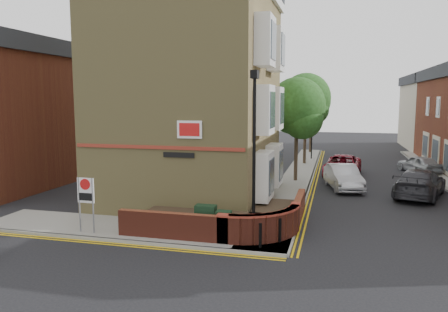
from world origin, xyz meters
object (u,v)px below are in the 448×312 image
lamppost (254,155)px  silver_car_near (343,177)px  utility_cabinet_large (206,220)px  zone_sign (86,195)px

lamppost → silver_car_near: bearing=73.2°
lamppost → utility_cabinet_large: size_ratio=5.25×
silver_car_near → zone_sign: bearing=-142.9°
zone_sign → silver_car_near: 15.61m
lamppost → silver_car_near: size_ratio=1.42×
utility_cabinet_large → silver_car_near: bearing=64.6°
lamppost → zone_sign: size_ratio=2.86×
lamppost → zone_sign: 6.85m
lamppost → utility_cabinet_large: lamppost is taller
utility_cabinet_large → zone_sign: 4.86m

